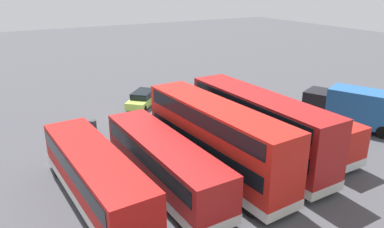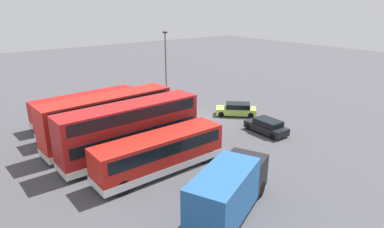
{
  "view_description": "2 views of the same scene",
  "coord_description": "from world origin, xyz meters",
  "px_view_note": "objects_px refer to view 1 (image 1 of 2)",
  "views": [
    {
      "loc": [
        11.68,
        28.34,
        11.5
      ],
      "look_at": [
        -2.17,
        4.1,
        1.43
      ],
      "focal_mm": 34.96,
      "sensor_mm": 36.0,
      "label": 1
    },
    {
      "loc": [
        -26.29,
        22.16,
        12.23
      ],
      "look_at": [
        -0.08,
        1.8,
        1.0
      ],
      "focal_mm": 30.94,
      "sensor_mm": 36.0,
      "label": 2
    }
  ],
  "objects_px": {
    "car_hatchback_silver": "(201,94)",
    "bus_single_deck_near_end": "(294,125)",
    "bus_single_deck_fifth": "(95,175)",
    "bus_double_decker_third": "(216,138)",
    "box_truck_blue": "(354,107)",
    "bus_double_decker_second": "(258,126)",
    "waste_bin_yellow": "(93,126)",
    "bus_single_deck_fourth": "(164,161)",
    "car_small_green": "(143,99)"
  },
  "relations": [
    {
      "from": "car_hatchback_silver",
      "to": "bus_single_deck_near_end",
      "type": "bearing_deg",
      "value": 91.1
    },
    {
      "from": "bus_single_deck_fifth",
      "to": "bus_double_decker_third",
      "type": "bearing_deg",
      "value": 175.07
    },
    {
      "from": "box_truck_blue",
      "to": "car_hatchback_silver",
      "type": "bearing_deg",
      "value": -59.14
    },
    {
      "from": "bus_double_decker_second",
      "to": "waste_bin_yellow",
      "type": "height_order",
      "value": "bus_double_decker_second"
    },
    {
      "from": "bus_single_deck_near_end",
      "to": "bus_single_deck_fourth",
      "type": "bearing_deg",
      "value": 2.73
    },
    {
      "from": "box_truck_blue",
      "to": "bus_double_decker_third",
      "type": "bearing_deg",
      "value": 4.55
    },
    {
      "from": "car_small_green",
      "to": "bus_double_decker_second",
      "type": "bearing_deg",
      "value": 98.78
    },
    {
      "from": "bus_single_deck_fifth",
      "to": "car_hatchback_silver",
      "type": "distance_m",
      "value": 19.03
    },
    {
      "from": "bus_single_deck_fifth",
      "to": "bus_single_deck_near_end",
      "type": "bearing_deg",
      "value": -179.53
    },
    {
      "from": "bus_single_deck_near_end",
      "to": "car_small_green",
      "type": "distance_m",
      "value": 15.21
    },
    {
      "from": "bus_double_decker_third",
      "to": "car_hatchback_silver",
      "type": "relative_size",
      "value": 2.73
    },
    {
      "from": "car_small_green",
      "to": "box_truck_blue",
      "type": "bearing_deg",
      "value": 133.44
    },
    {
      "from": "bus_double_decker_third",
      "to": "car_hatchback_silver",
      "type": "xyz_separation_m",
      "value": [
        -6.95,
        -13.22,
        -1.75
      ]
    },
    {
      "from": "bus_double_decker_second",
      "to": "bus_single_deck_fourth",
      "type": "distance_m",
      "value": 6.96
    },
    {
      "from": "waste_bin_yellow",
      "to": "bus_single_deck_fourth",
      "type": "bearing_deg",
      "value": 97.14
    },
    {
      "from": "car_small_green",
      "to": "waste_bin_yellow",
      "type": "relative_size",
      "value": 4.71
    },
    {
      "from": "bus_single_deck_near_end",
      "to": "car_hatchback_silver",
      "type": "height_order",
      "value": "bus_single_deck_near_end"
    },
    {
      "from": "bus_double_decker_second",
      "to": "car_hatchback_silver",
      "type": "height_order",
      "value": "bus_double_decker_second"
    },
    {
      "from": "bus_double_decker_second",
      "to": "waste_bin_yellow",
      "type": "distance_m",
      "value": 13.39
    },
    {
      "from": "bus_single_deck_near_end",
      "to": "bus_double_decker_second",
      "type": "distance_m",
      "value": 3.79
    },
    {
      "from": "bus_double_decker_second",
      "to": "waste_bin_yellow",
      "type": "xyz_separation_m",
      "value": [
        8.22,
        -10.38,
        -1.98
      ]
    },
    {
      "from": "car_small_green",
      "to": "waste_bin_yellow",
      "type": "distance_m",
      "value": 7.23
    },
    {
      "from": "bus_double_decker_third",
      "to": "waste_bin_yellow",
      "type": "xyz_separation_m",
      "value": [
        4.7,
        -10.7,
        -1.98
      ]
    },
    {
      "from": "box_truck_blue",
      "to": "car_hatchback_silver",
      "type": "height_order",
      "value": "box_truck_blue"
    },
    {
      "from": "bus_single_deck_near_end",
      "to": "bus_single_deck_fifth",
      "type": "distance_m",
      "value": 14.48
    },
    {
      "from": "bus_single_deck_fourth",
      "to": "bus_single_deck_fifth",
      "type": "relative_size",
      "value": 1.0
    },
    {
      "from": "bus_single_deck_near_end",
      "to": "bus_single_deck_fourth",
      "type": "height_order",
      "value": "same"
    },
    {
      "from": "car_small_green",
      "to": "waste_bin_yellow",
      "type": "height_order",
      "value": "car_small_green"
    },
    {
      "from": "bus_single_deck_near_end",
      "to": "waste_bin_yellow",
      "type": "relative_size",
      "value": 10.97
    },
    {
      "from": "bus_single_deck_fifth",
      "to": "car_small_green",
      "type": "height_order",
      "value": "bus_single_deck_fifth"
    },
    {
      "from": "bus_single_deck_fourth",
      "to": "car_small_green",
      "type": "xyz_separation_m",
      "value": [
        -4.68,
        -14.49,
        -0.92
      ]
    },
    {
      "from": "bus_double_decker_third",
      "to": "bus_single_deck_fourth",
      "type": "relative_size",
      "value": 1.06
    },
    {
      "from": "bus_single_deck_near_end",
      "to": "bus_double_decker_third",
      "type": "xyz_separation_m",
      "value": [
        7.19,
        0.75,
        0.83
      ]
    },
    {
      "from": "bus_double_decker_third",
      "to": "bus_double_decker_second",
      "type": "bearing_deg",
      "value": -174.81
    },
    {
      "from": "box_truck_blue",
      "to": "car_hatchback_silver",
      "type": "distance_m",
      "value": 14.12
    },
    {
      "from": "bus_double_decker_second",
      "to": "box_truck_blue",
      "type": "distance_m",
      "value": 10.71
    },
    {
      "from": "bus_double_decker_third",
      "to": "box_truck_blue",
      "type": "bearing_deg",
      "value": -175.45
    },
    {
      "from": "bus_double_decker_third",
      "to": "box_truck_blue",
      "type": "height_order",
      "value": "bus_double_decker_third"
    },
    {
      "from": "bus_single_deck_fourth",
      "to": "box_truck_blue",
      "type": "height_order",
      "value": "box_truck_blue"
    },
    {
      "from": "bus_single_deck_fourth",
      "to": "car_hatchback_silver",
      "type": "relative_size",
      "value": 2.57
    },
    {
      "from": "box_truck_blue",
      "to": "waste_bin_yellow",
      "type": "bearing_deg",
      "value": -26.88
    },
    {
      "from": "bus_single_deck_fourth",
      "to": "waste_bin_yellow",
      "type": "distance_m",
      "value": 10.6
    },
    {
      "from": "bus_single_deck_near_end",
      "to": "waste_bin_yellow",
      "type": "height_order",
      "value": "bus_single_deck_near_end"
    },
    {
      "from": "bus_single_deck_near_end",
      "to": "car_small_green",
      "type": "height_order",
      "value": "bus_single_deck_near_end"
    },
    {
      "from": "car_small_green",
      "to": "bus_single_deck_fourth",
      "type": "bearing_deg",
      "value": 72.09
    },
    {
      "from": "bus_single_deck_fourth",
      "to": "bus_single_deck_fifth",
      "type": "distance_m",
      "value": 3.92
    },
    {
      "from": "bus_double_decker_third",
      "to": "bus_single_deck_fourth",
      "type": "xyz_separation_m",
      "value": [
        3.39,
        -0.24,
        -0.83
      ]
    },
    {
      "from": "bus_single_deck_near_end",
      "to": "box_truck_blue",
      "type": "relative_size",
      "value": 1.32
    },
    {
      "from": "bus_double_decker_third",
      "to": "car_small_green",
      "type": "relative_size",
      "value": 2.68
    },
    {
      "from": "bus_double_decker_second",
      "to": "bus_single_deck_near_end",
      "type": "bearing_deg",
      "value": -173.35
    }
  ]
}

